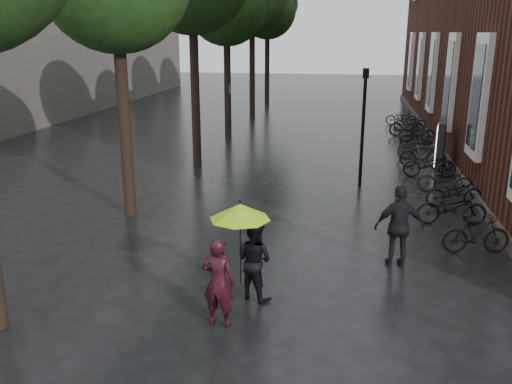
% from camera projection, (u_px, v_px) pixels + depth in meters
% --- Properties ---
extents(person_burgundy, '(0.62, 0.46, 1.58)m').
position_uv_depth(person_burgundy, '(218.00, 282.00, 9.06)').
color(person_burgundy, black).
rests_on(person_burgundy, ground).
extents(person_black, '(0.92, 0.85, 1.51)m').
position_uv_depth(person_black, '(254.00, 260.00, 10.02)').
color(person_black, black).
rests_on(person_black, ground).
extents(lime_umbrella, '(1.06, 1.06, 1.57)m').
position_uv_depth(lime_umbrella, '(240.00, 212.00, 9.20)').
color(lime_umbrella, black).
rests_on(lime_umbrella, ground).
extents(pedestrian_walking, '(1.10, 0.60, 1.78)m').
position_uv_depth(pedestrian_walking, '(399.00, 227.00, 11.36)').
color(pedestrian_walking, black).
rests_on(pedestrian_walking, ground).
extents(parked_bicycles, '(2.10, 18.39, 1.03)m').
position_uv_depth(parked_bicycles, '(424.00, 152.00, 20.50)').
color(parked_bicycles, black).
rests_on(parked_bicycles, ground).
extents(ad_lightbox, '(0.27, 1.17, 1.76)m').
position_uv_depth(ad_lightbox, '(440.00, 146.00, 19.41)').
color(ad_lightbox, black).
rests_on(ad_lightbox, ground).
extents(lamp_post, '(0.19, 0.19, 3.75)m').
position_uv_depth(lamp_post, '(363.00, 116.00, 16.97)').
color(lamp_post, black).
rests_on(lamp_post, ground).
extents(cycle_sign, '(0.13, 0.46, 2.56)m').
position_uv_depth(cycle_sign, '(229.00, 104.00, 24.57)').
color(cycle_sign, '#262628').
rests_on(cycle_sign, ground).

